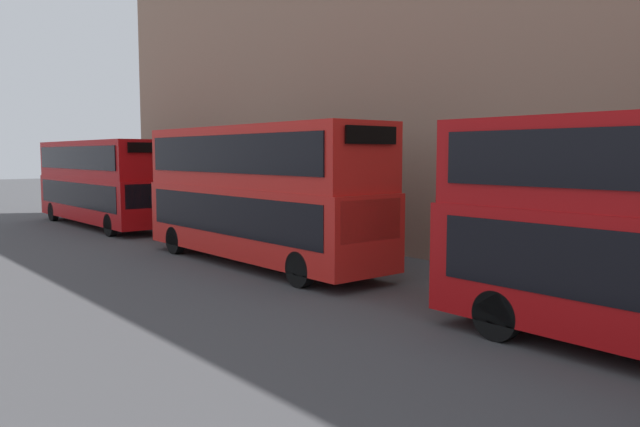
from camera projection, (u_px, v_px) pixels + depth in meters
name	position (u px, v px, depth m)	size (l,w,h in m)	color
bus_second_in_queue	(258.00, 189.00, 20.28)	(2.59, 10.61, 4.50)	red
bus_third_in_queue	(101.00, 179.00, 31.11)	(2.59, 11.43, 4.25)	#B20C0F
pedestrian	(230.00, 223.00, 25.66)	(0.36, 0.36, 1.74)	maroon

